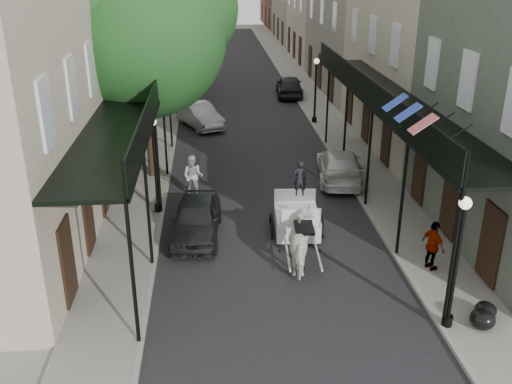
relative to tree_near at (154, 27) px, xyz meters
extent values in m
plane|color=gray|center=(4.20, -10.18, -6.49)|extent=(140.00, 140.00, 0.00)
cube|color=black|center=(4.20, 9.82, -6.48)|extent=(8.00, 90.00, 0.01)
cube|color=gray|center=(-0.80, 9.82, -6.43)|extent=(2.20, 90.00, 0.12)
cube|color=gray|center=(9.20, 9.82, -6.43)|extent=(2.20, 90.00, 0.12)
cube|color=#BCAD96|center=(-4.40, 19.82, -1.24)|extent=(5.00, 80.00, 10.50)
cube|color=gray|center=(12.80, 19.82, -1.24)|extent=(5.00, 80.00, 10.50)
cube|color=black|center=(-0.80, -3.18, -2.49)|extent=(2.20, 18.00, 0.12)
cube|color=black|center=(0.25, -3.18, -1.99)|extent=(0.06, 18.00, 1.00)
cylinder|color=black|center=(0.20, -12.18, -4.37)|extent=(0.10, 0.10, 4.00)
cylinder|color=black|center=(0.20, -4.18, -4.37)|extent=(0.10, 0.10, 4.00)
cylinder|color=black|center=(0.20, 3.82, -4.37)|extent=(0.10, 0.10, 4.00)
cube|color=black|center=(9.20, -3.18, -2.49)|extent=(2.20, 18.00, 0.12)
cube|color=black|center=(8.15, -3.18, -1.99)|extent=(0.06, 18.00, 1.00)
cylinder|color=black|center=(8.20, -12.18, -4.37)|extent=(0.10, 0.10, 4.00)
cylinder|color=black|center=(8.20, -4.18, -4.37)|extent=(0.10, 0.10, 4.00)
cylinder|color=black|center=(8.20, 3.82, -4.37)|extent=(0.10, 0.10, 4.00)
cylinder|color=#382619|center=(-0.40, -0.18, -3.57)|extent=(0.44, 0.44, 5.60)
sphere|color=#195023|center=(-0.40, -0.18, -0.29)|extent=(6.80, 6.80, 6.80)
sphere|color=#195023|center=(0.96, 0.42, 0.71)|extent=(5.10, 5.10, 5.10)
cylinder|color=#382619|center=(-0.40, 13.82, -3.85)|extent=(0.44, 0.44, 5.04)
sphere|color=#195023|center=(-0.40, 13.82, -0.91)|extent=(6.00, 6.00, 6.00)
sphere|color=#195023|center=(0.80, 14.42, -0.01)|extent=(4.50, 4.50, 4.50)
cylinder|color=black|center=(8.30, -12.18, -6.22)|extent=(0.28, 0.28, 0.30)
cylinder|color=black|center=(8.30, -12.18, -4.67)|extent=(0.12, 0.12, 3.40)
sphere|color=white|center=(8.30, -12.18, -2.82)|extent=(0.32, 0.32, 0.32)
cylinder|color=black|center=(0.10, -4.18, -6.22)|extent=(0.28, 0.28, 0.30)
cylinder|color=black|center=(0.10, -4.18, -4.67)|extent=(0.12, 0.12, 3.40)
sphere|color=white|center=(0.10, -4.18, -2.82)|extent=(0.32, 0.32, 0.32)
cylinder|color=black|center=(8.30, 7.82, -6.22)|extent=(0.28, 0.28, 0.30)
cylinder|color=black|center=(8.30, 7.82, -4.67)|extent=(0.12, 0.12, 3.40)
sphere|color=white|center=(8.30, 7.82, -2.82)|extent=(0.32, 0.32, 0.32)
imported|color=white|center=(5.01, -8.63, -5.60)|extent=(1.08, 2.16, 1.78)
torus|color=black|center=(4.30, -5.45, -5.82)|extent=(0.18, 1.40, 1.39)
torus|color=black|center=(6.07, -5.55, -5.82)|extent=(0.18, 1.40, 1.39)
torus|color=black|center=(4.43, -6.97, -6.14)|extent=(0.12, 0.73, 0.72)
torus|color=black|center=(5.77, -7.05, -6.14)|extent=(0.12, 0.73, 0.72)
cube|color=white|center=(5.17, -5.72, -5.35)|extent=(1.62, 2.03, 0.76)
cube|color=white|center=(5.11, -6.85, -4.81)|extent=(1.33, 0.67, 0.13)
cube|color=white|center=(5.09, -7.12, -4.49)|extent=(1.30, 0.18, 0.54)
imported|color=black|center=(5.11, -6.85, -4.14)|extent=(0.46, 0.32, 1.21)
imported|color=#B4B4A9|center=(1.42, -2.53, -5.60)|extent=(1.02, 0.90, 1.77)
imported|color=gray|center=(-1.60, 7.76, -5.59)|extent=(1.11, 0.80, 1.55)
imported|color=gray|center=(8.93, -9.27, -5.56)|extent=(0.71, 1.03, 1.62)
imported|color=black|center=(1.60, -6.18, -5.80)|extent=(1.94, 4.15, 1.37)
imported|color=#A4A3A9|center=(1.60, 7.80, -5.81)|extent=(2.98, 4.34, 1.36)
imported|color=black|center=(0.60, 22.34, -5.83)|extent=(2.80, 4.99, 1.32)
imported|color=silver|center=(7.80, -1.18, -5.82)|extent=(2.48, 4.79, 1.33)
imported|color=black|center=(7.80, 14.97, -5.75)|extent=(2.02, 4.42, 1.47)
ellipsoid|color=black|center=(9.15, -12.38, -6.09)|extent=(0.66, 0.66, 0.56)
ellipsoid|color=black|center=(9.45, -11.93, -6.14)|extent=(0.58, 0.58, 0.46)
camera|label=1|loc=(2.20, -24.35, 2.75)|focal=40.00mm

